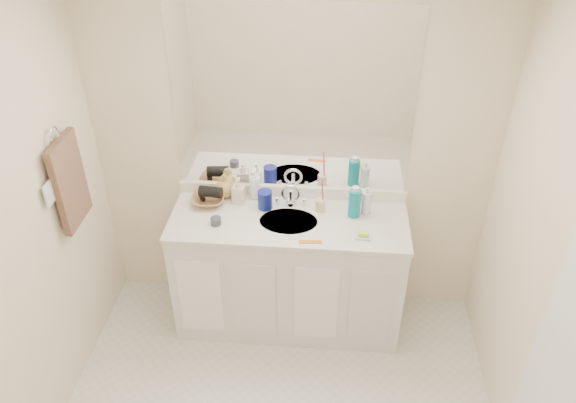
# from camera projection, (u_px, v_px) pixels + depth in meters

# --- Properties ---
(ceiling) EXTENTS (2.60, 2.60, 0.02)m
(ceiling) POSITION_uv_depth(u_px,v_px,m) (263.00, 33.00, 1.86)
(ceiling) COLOR white
(ceiling) RESTS_ON wall_back
(wall_back) EXTENTS (2.60, 0.02, 2.40)m
(wall_back) POSITION_uv_depth(u_px,v_px,m) (292.00, 154.00, 3.61)
(wall_back) COLOR #FBE8C4
(wall_back) RESTS_ON floor
(wall_right) EXTENTS (0.02, 2.60, 2.40)m
(wall_right) POSITION_uv_depth(u_px,v_px,m) (565.00, 313.00, 2.45)
(wall_right) COLOR #FBE8C4
(wall_right) RESTS_ON floor
(vanity_cabinet) EXTENTS (1.50, 0.55, 0.85)m
(vanity_cabinet) POSITION_uv_depth(u_px,v_px,m) (289.00, 273.00, 3.82)
(vanity_cabinet) COLOR silver
(vanity_cabinet) RESTS_ON floor
(countertop) EXTENTS (1.52, 0.57, 0.03)m
(countertop) POSITION_uv_depth(u_px,v_px,m) (289.00, 221.00, 3.57)
(countertop) COLOR silver
(countertop) RESTS_ON vanity_cabinet
(backsplash) EXTENTS (1.52, 0.03, 0.08)m
(backsplash) POSITION_uv_depth(u_px,v_px,m) (292.00, 191.00, 3.76)
(backsplash) COLOR white
(backsplash) RESTS_ON countertop
(sink_basin) EXTENTS (0.37, 0.37, 0.02)m
(sink_basin) POSITION_uv_depth(u_px,v_px,m) (288.00, 222.00, 3.56)
(sink_basin) COLOR #BBB3A4
(sink_basin) RESTS_ON countertop
(faucet) EXTENTS (0.02, 0.02, 0.11)m
(faucet) POSITION_uv_depth(u_px,v_px,m) (291.00, 198.00, 3.67)
(faucet) COLOR silver
(faucet) RESTS_ON countertop
(mirror) EXTENTS (1.48, 0.01, 1.20)m
(mirror) POSITION_uv_depth(u_px,v_px,m) (292.00, 103.00, 3.40)
(mirror) COLOR white
(mirror) RESTS_ON wall_back
(blue_mug) EXTENTS (0.12, 0.12, 0.13)m
(blue_mug) POSITION_uv_depth(u_px,v_px,m) (265.00, 200.00, 3.63)
(blue_mug) COLOR navy
(blue_mug) RESTS_ON countertop
(tan_cup) EXTENTS (0.08, 0.08, 0.08)m
(tan_cup) POSITION_uv_depth(u_px,v_px,m) (320.00, 205.00, 3.62)
(tan_cup) COLOR beige
(tan_cup) RESTS_ON countertop
(toothbrush) EXTENTS (0.03, 0.04, 0.21)m
(toothbrush) POSITION_uv_depth(u_px,v_px,m) (322.00, 191.00, 3.56)
(toothbrush) COLOR #F3406B
(toothbrush) RESTS_ON tan_cup
(mouthwash_bottle) EXTENTS (0.09, 0.09, 0.19)m
(mouthwash_bottle) POSITION_uv_depth(u_px,v_px,m) (355.00, 203.00, 3.55)
(mouthwash_bottle) COLOR #0B7D8E
(mouthwash_bottle) RESTS_ON countertop
(clear_pump_bottle) EXTENTS (0.07, 0.07, 0.16)m
(clear_pump_bottle) POSITION_uv_depth(u_px,v_px,m) (366.00, 203.00, 3.58)
(clear_pump_bottle) COLOR silver
(clear_pump_bottle) RESTS_ON countertop
(soap_dish) EXTENTS (0.10, 0.09, 0.01)m
(soap_dish) POSITION_uv_depth(u_px,v_px,m) (363.00, 236.00, 3.41)
(soap_dish) COLOR silver
(soap_dish) RESTS_ON countertop
(green_soap) EXTENTS (0.06, 0.05, 0.02)m
(green_soap) POSITION_uv_depth(u_px,v_px,m) (363.00, 234.00, 3.40)
(green_soap) COLOR #ABE838
(green_soap) RESTS_ON soap_dish
(orange_comb) EXTENTS (0.14, 0.04, 0.01)m
(orange_comb) POSITION_uv_depth(u_px,v_px,m) (310.00, 242.00, 3.37)
(orange_comb) COLOR orange
(orange_comb) RESTS_ON countertop
(dark_jar) EXTENTS (0.08, 0.08, 0.05)m
(dark_jar) POSITION_uv_depth(u_px,v_px,m) (216.00, 221.00, 3.51)
(dark_jar) COLOR #383940
(dark_jar) RESTS_ON countertop
(soap_bottle_white) EXTENTS (0.09, 0.09, 0.22)m
(soap_bottle_white) POSITION_uv_depth(u_px,v_px,m) (255.00, 183.00, 3.71)
(soap_bottle_white) COLOR white
(soap_bottle_white) RESTS_ON countertop
(soap_bottle_cream) EXTENTS (0.09, 0.09, 0.18)m
(soap_bottle_cream) POSITION_uv_depth(u_px,v_px,m) (239.00, 190.00, 3.68)
(soap_bottle_cream) COLOR beige
(soap_bottle_cream) RESTS_ON countertop
(soap_bottle_yellow) EXTENTS (0.17, 0.17, 0.17)m
(soap_bottle_yellow) POSITION_uv_depth(u_px,v_px,m) (225.00, 185.00, 3.74)
(soap_bottle_yellow) COLOR tan
(soap_bottle_yellow) RESTS_ON countertop
(wicker_basket) EXTENTS (0.24, 0.24, 0.05)m
(wicker_basket) POSITION_uv_depth(u_px,v_px,m) (208.00, 200.00, 3.70)
(wicker_basket) COLOR #99673D
(wicker_basket) RESTS_ON countertop
(hair_dryer) EXTENTS (0.15, 0.09, 0.07)m
(hair_dryer) POSITION_uv_depth(u_px,v_px,m) (210.00, 192.00, 3.66)
(hair_dryer) COLOR black
(hair_dryer) RESTS_ON wicker_basket
(towel_ring) EXTENTS (0.01, 0.11, 0.11)m
(towel_ring) POSITION_uv_depth(u_px,v_px,m) (54.00, 136.00, 3.07)
(towel_ring) COLOR silver
(towel_ring) RESTS_ON wall_left
(hand_towel) EXTENTS (0.04, 0.32, 0.55)m
(hand_towel) POSITION_uv_depth(u_px,v_px,m) (70.00, 182.00, 3.24)
(hand_towel) COLOR #4C3429
(hand_towel) RESTS_ON towel_ring
(switch_plate) EXTENTS (0.01, 0.08, 0.13)m
(switch_plate) POSITION_uv_depth(u_px,v_px,m) (49.00, 194.00, 3.05)
(switch_plate) COLOR white
(switch_plate) RESTS_ON wall_left
(door) EXTENTS (0.02, 0.82, 2.00)m
(door) POSITION_uv_depth(u_px,v_px,m) (572.00, 400.00, 2.32)
(door) COLOR white
(door) RESTS_ON floor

